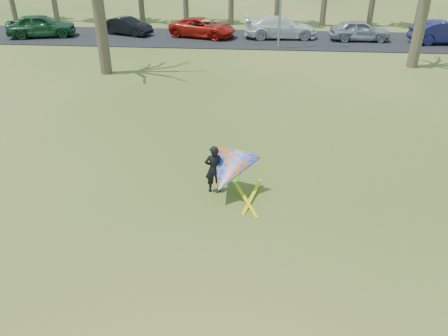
# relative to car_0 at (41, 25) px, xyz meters

# --- Properties ---
(ground) EXTENTS (100.00, 100.00, 0.00)m
(ground) POSITION_rel_car_0_xyz_m (16.14, -24.18, -0.92)
(ground) COLOR #255312
(ground) RESTS_ON ground
(parking_strip) EXTENTS (46.00, 7.00, 0.06)m
(parking_strip) POSITION_rel_car_0_xyz_m (16.14, 0.82, -0.89)
(parking_strip) COLOR black
(parking_strip) RESTS_ON ground
(car_0) EXTENTS (5.39, 3.30, 1.71)m
(car_0) POSITION_rel_car_0_xyz_m (0.00, 0.00, 0.00)
(car_0) COLOR #1C4625
(car_0) RESTS_ON parking_strip
(car_1) EXTENTS (4.23, 2.75, 1.32)m
(car_1) POSITION_rel_car_0_xyz_m (6.35, 1.43, -0.20)
(car_1) COLOR black
(car_1) RESTS_ON parking_strip
(car_2) EXTENTS (5.55, 3.68, 1.42)m
(car_2) POSITION_rel_car_0_xyz_m (12.39, 1.09, -0.15)
(car_2) COLOR #B3170E
(car_2) RESTS_ON parking_strip
(car_3) EXTENTS (5.66, 2.70, 1.59)m
(car_3) POSITION_rel_car_0_xyz_m (18.34, 1.23, -0.06)
(car_3) COLOR silver
(car_3) RESTS_ON parking_strip
(car_4) EXTENTS (4.42, 1.87, 1.49)m
(car_4) POSITION_rel_car_0_xyz_m (24.20, 0.84, -0.11)
(car_4) COLOR #90959C
(car_4) RESTS_ON parking_strip
(car_5) EXTENTS (5.00, 2.25, 1.59)m
(car_5) POSITION_rel_car_0_xyz_m (30.13, 0.35, -0.06)
(car_5) COLOR #19194C
(car_5) RESTS_ON parking_strip
(kite_flyer) EXTENTS (2.13, 2.39, 2.02)m
(kite_flyer) POSITION_rel_car_0_xyz_m (16.20, -21.91, -0.08)
(kite_flyer) COLOR black
(kite_flyer) RESTS_ON ground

